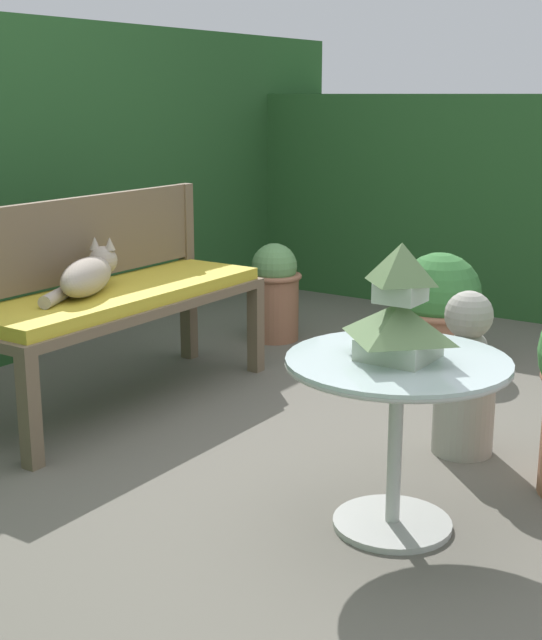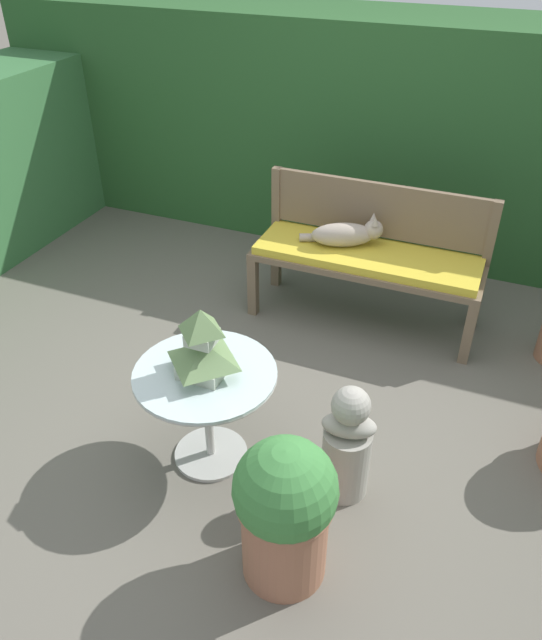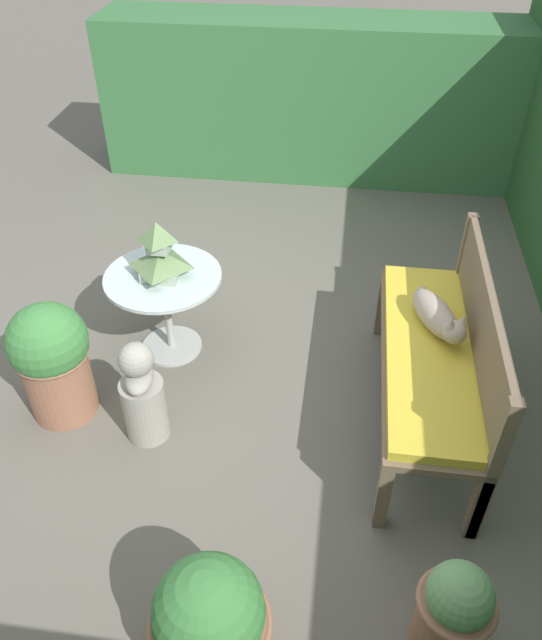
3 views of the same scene
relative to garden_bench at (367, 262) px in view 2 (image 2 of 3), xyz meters
The scene contains 9 objects.
ground 1.13m from the garden_bench, 97.38° to the right, with size 30.00×30.00×0.00m, color #666056.
foliage_hedge_back 1.40m from the garden_bench, 95.72° to the left, with size 6.40×0.93×1.67m, color #285628.
garden_bench is the anchor object (origin of this frame).
bench_backrest 0.29m from the garden_bench, 90.00° to the left, with size 1.45×0.06×0.88m.
cat 0.22m from the garden_bench, 167.84° to the left, with size 0.52×0.30×0.21m.
patio_table 1.52m from the garden_bench, 104.32° to the right, with size 0.67×0.67×0.54m.
pagoda_birdhouse 1.54m from the garden_bench, 104.32° to the right, with size 0.27×0.27×0.35m.
garden_bust 1.46m from the garden_bench, 77.83° to the right, with size 0.27×0.23×0.61m.
potted_plant_bench_right 1.93m from the garden_bench, 84.15° to the right, with size 0.41×0.41×0.70m.
Camera 2 is at (0.88, -2.37, 2.37)m, focal length 35.00 mm.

